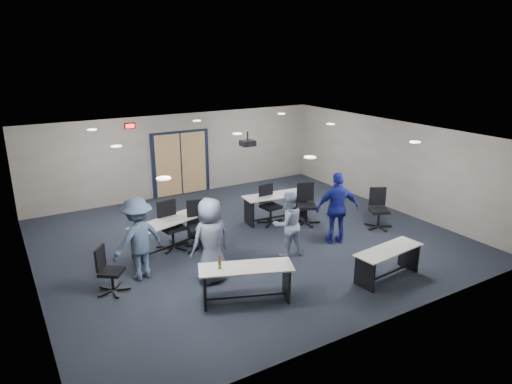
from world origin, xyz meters
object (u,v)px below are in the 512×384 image
chair_back_d (306,204)px  chair_back_b (199,226)px  person_plaid (211,241)px  table_front_left (246,277)px  chair_back_a (172,226)px  chair_loose_left (111,270)px  person_lightblue (288,224)px  person_navy (337,208)px  table_front_right (388,258)px  chair_back_c (271,205)px  chair_loose_right (379,209)px  person_back (138,239)px  table_back_left (168,230)px  table_back_right (276,203)px

chair_back_d → chair_back_b: bearing=-152.2°
chair_back_b → person_plaid: (-0.44, -1.59, 0.32)m
table_front_left → chair_back_a: (-0.32, 3.05, 0.08)m
chair_loose_left → person_lightblue: (4.01, -0.37, 0.30)m
table_front_left → person_navy: (3.35, 1.29, 0.41)m
table_front_right → chair_back_a: chair_back_a is taller
chair_back_c → person_navy: (0.72, -1.94, 0.37)m
table_front_left → person_lightblue: 2.29m
chair_loose_right → person_lightblue: (-3.13, -0.16, 0.24)m
chair_back_a → chair_back_d: (3.80, -0.34, -0.02)m
person_navy → person_back: 4.87m
chair_back_c → chair_loose_right: bearing=-41.4°
person_navy → table_back_left: bearing=-2.2°
table_front_left → chair_loose_right: 5.20m
person_lightblue → person_back: person_back is taller
chair_back_a → chair_loose_left: bearing=-151.1°
table_front_right → person_lightblue: person_lightblue is taller
chair_back_d → person_back: (-4.94, -0.74, 0.33)m
table_back_left → chair_back_a: (0.13, 0.06, 0.06)m
chair_loose_left → person_navy: bearing=-58.1°
table_back_left → person_navy: bearing=-41.5°
chair_loose_right → person_plaid: person_plaid is taller
chair_back_a → person_back: (-1.14, -1.08, 0.31)m
table_front_left → person_navy: person_navy is taller
chair_back_d → person_plaid: (-3.69, -1.63, 0.34)m
table_back_right → person_navy: (0.44, -2.09, 0.39)m
chair_loose_right → person_back: person_back is taller
chair_back_c → person_plaid: size_ratio=0.60×
table_front_left → person_back: person_back is taller
table_front_right → chair_loose_right: chair_loose_right is taller
chair_back_c → person_back: bearing=-167.5°
table_front_right → chair_loose_left: (-5.20, 2.40, 0.03)m
table_back_right → person_plaid: size_ratio=1.06×
chair_back_b → chair_loose_left: (-2.37, -1.01, -0.11)m
chair_back_a → chair_back_d: chair_back_a is taller
table_back_left → chair_back_b: size_ratio=1.67×
chair_loose_right → chair_back_b: bearing=-166.4°
table_front_left → person_lightblue: size_ratio=1.20×
chair_back_c → person_lightblue: 2.09m
person_lightblue → table_front_right: bearing=128.1°
chair_back_b → chair_loose_right: (4.77, -1.22, -0.05)m
chair_loose_left → chair_back_a: bearing=-16.8°
table_back_right → person_lightblue: bearing=-111.0°
table_front_right → chair_back_a: (-3.38, 3.78, 0.13)m
person_plaid → person_navy: bearing=175.5°
chair_loose_right → person_lightblue: person_lightblue is taller
table_front_right → person_navy: (0.29, 2.02, 0.46)m
table_front_left → table_front_right: table_front_left is taller
chair_back_d → person_navy: (-0.12, -1.42, 0.34)m
chair_loose_left → table_front_right: bearing=-78.9°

